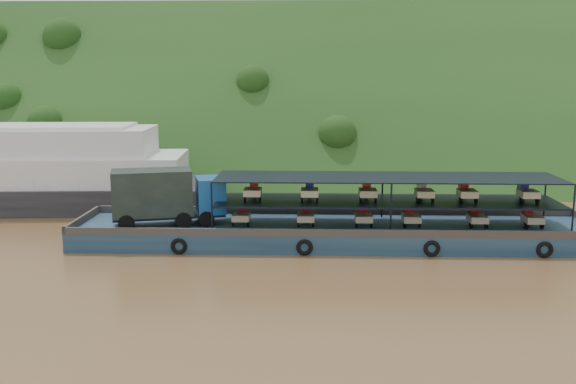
{
  "coord_description": "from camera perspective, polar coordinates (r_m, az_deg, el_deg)",
  "views": [
    {
      "loc": [
        -0.49,
        -41.11,
        11.34
      ],
      "look_at": [
        -2.0,
        3.0,
        3.2
      ],
      "focal_mm": 40.0,
      "sensor_mm": 36.0,
      "label": 1
    }
  ],
  "objects": [
    {
      "name": "cargo_barge",
      "position": [
        43.83,
        2.35,
        -2.86
      ],
      "size": [
        35.0,
        7.18,
        5.01
      ],
      "color": "#132942",
      "rests_on": "ground"
    },
    {
      "name": "passenger_ferry",
      "position": [
        59.84,
        -23.61,
        1.64
      ],
      "size": [
        35.64,
        11.04,
        7.12
      ],
      "rotation": [
        0.0,
        0.0,
        0.06
      ],
      "color": "black",
      "rests_on": "ground"
    },
    {
      "name": "hillside",
      "position": [
        77.94,
        2.3,
        2.08
      ],
      "size": [
        140.0,
        39.6,
        39.6
      ],
      "primitive_type": "cube",
      "rotation": [
        0.79,
        0.0,
        0.0
      ],
      "color": "#183814",
      "rests_on": "ground"
    },
    {
      "name": "ground",
      "position": [
        42.65,
        2.56,
        -4.98
      ],
      "size": [
        160.0,
        160.0,
        0.0
      ],
      "primitive_type": "plane",
      "color": "brown",
      "rests_on": "ground"
    }
  ]
}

